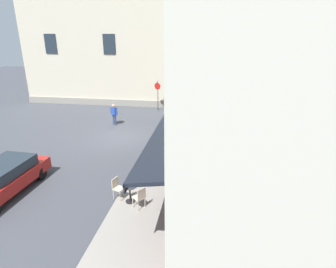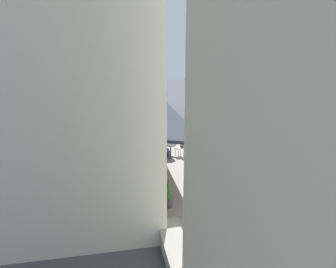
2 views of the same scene
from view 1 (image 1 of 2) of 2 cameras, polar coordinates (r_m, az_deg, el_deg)
name	(u,v)px [view 1 (image 1 of 2)]	position (r m, az deg, el deg)	size (l,w,h in m)	color
ground_plane	(124,137)	(18.86, -8.77, -0.63)	(70.00, 70.00, 0.00)	#42444C
sidewalk_cafe_terrace	(168,162)	(15.21, -0.01, -5.59)	(20.50, 3.20, 0.01)	gray
cafe_building_facade	(319,6)	(13.45, 28.18, 21.73)	(20.00, 10.70, 15.00)	beige
corner_building_facade	(125,21)	(31.13, -8.70, 21.54)	(10.12, 17.00, 15.00)	beige
back_alley_steps	(199,110)	(24.26, 6.32, 4.79)	(2.40, 1.75, 0.60)	gray
cafe_table_near_entrance	(130,191)	(11.76, -7.69, -11.37)	(0.60, 0.60, 0.75)	black
cafe_chair_cream_under_awning	(117,186)	(12.06, -10.22, -10.35)	(0.51, 0.51, 0.91)	beige
cafe_chair_cream_near_door	(140,196)	(11.31, -5.68, -12.35)	(0.56, 0.56, 0.91)	beige
cafe_table_mid_terrace	(173,176)	(12.75, 1.11, -8.52)	(0.60, 0.60, 0.75)	black
cafe_chair_cream_facing_street	(162,172)	(13.02, -1.28, -7.59)	(0.53, 0.53, 0.91)	beige
cafe_chair_cream_kerbside	(185,179)	(12.40, 3.50, -9.12)	(0.54, 0.54, 0.91)	beige
cafe_table_streetside	(172,141)	(16.62, 0.73, -1.45)	(0.60, 0.60, 0.75)	black
cafe_chair_cream_by_window	(161,141)	(16.53, -1.44, -1.37)	(0.49, 0.49, 0.91)	beige
cafe_chair_cream_corner_right	(182,140)	(16.66, 2.90, -1.22)	(0.48, 0.48, 0.91)	beige
seated_patron_in_red	(166,169)	(12.83, -0.47, -7.14)	(0.66, 0.68, 1.36)	navy
seated_companion_in_grey	(179,138)	(16.58, 2.17, -0.76)	(0.65, 0.59, 1.30)	navy
walking_pedestrian_in_blue	(114,113)	(21.24, -10.84, 4.23)	(0.45, 0.58, 1.58)	navy
no_parking_sign	(158,90)	(24.58, -2.10, 8.81)	(0.24, 0.55, 2.60)	black
potted_plant_under_sign	(196,116)	(21.31, 5.66, 3.60)	(0.36, 0.36, 1.19)	#4C4C51
potted_plant_entrance_left	(181,105)	(24.77, 2.68, 5.82)	(0.62, 0.62, 0.90)	brown
potted_plant_mid_terrace	(198,106)	(24.90, 6.07, 5.60)	(0.51, 0.51, 0.78)	#2D2D33
parked_car_red	(3,178)	(14.04, -30.33, -7.65)	(4.38, 2.01, 1.33)	#A81E19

